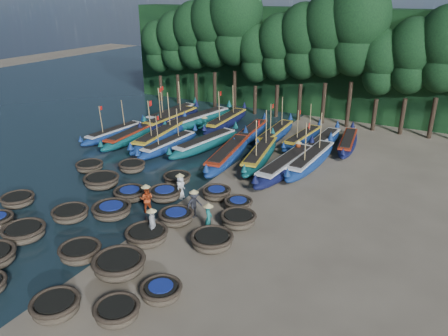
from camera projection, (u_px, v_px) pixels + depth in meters
The scene contains 61 objects.
ground at pixel (180, 202), 25.54m from camera, with size 120.00×120.00×0.00m, color #7E715C.
foliage_wall at pixel (313, 62), 42.72m from camera, with size 40.00×3.00×10.00m, color black.
coracle_3 at pixel (56, 306), 16.52m from camera, with size 2.26×2.26×0.73m.
coracle_4 at pixel (117, 312), 16.27m from camera, with size 1.78×1.78×0.70m.
coracle_6 at pixel (24, 232), 21.56m from camera, with size 2.24×2.24×0.75m.
coracle_7 at pixel (80, 252), 19.94m from camera, with size 2.10×2.10×0.73m.
coracle_8 at pixel (119, 265), 18.93m from camera, with size 2.84×2.84×0.83m.
coracle_9 at pixel (161, 291), 17.40m from camera, with size 1.73×1.73×0.67m.
coracle_10 at pixel (18, 200), 24.99m from camera, with size 2.11×2.11×0.65m.
coracle_11 at pixel (70, 214), 23.43m from camera, with size 2.38×2.38×0.67m.
coracle_12 at pixel (112, 210), 23.72m from camera, with size 2.67×2.67×0.72m.
coracle_13 at pixel (147, 235), 21.32m from camera, with size 2.13×2.13×0.72m.
coracle_14 at pixel (212, 240), 20.86m from camera, with size 2.33×2.33×0.75m.
coracle_15 at pixel (102, 181), 27.33m from camera, with size 2.75×2.75×0.77m.
coracle_16 at pixel (130, 194), 25.64m from camera, with size 1.95×1.95×0.71m.
coracle_17 at pixel (165, 194), 25.64m from camera, with size 1.98×1.98×0.72m.
coracle_18 at pixel (176, 217), 23.08m from camera, with size 2.21×2.21×0.70m.
coracle_19 at pixel (238, 219), 22.79m from camera, with size 2.24×2.24×0.73m.
coracle_20 at pixel (90, 166), 29.73m from camera, with size 1.87×1.87×0.66m.
coracle_21 at pixel (132, 167), 29.66m from camera, with size 1.84×1.84×0.69m.
coracle_22 at pixel (177, 178), 27.85m from camera, with size 2.11×2.11×0.65m.
coracle_23 at pixel (217, 193), 25.82m from camera, with size 1.94×1.94×0.67m.
coracle_24 at pixel (238, 204), 24.53m from camera, with size 1.76×1.76×0.65m.
long_boat_0 at pixel (114, 133), 36.27m from camera, with size 1.81×7.28×3.10m.
long_boat_1 at pixel (133, 135), 35.54m from camera, with size 1.92×8.16×1.44m.
long_boat_2 at pixel (161, 136), 35.12m from camera, with size 2.69×9.14×3.91m.
long_boat_3 at pixel (169, 145), 33.52m from camera, with size 1.68×7.38×3.14m.
long_boat_4 at pixel (205, 143), 33.66m from camera, with size 2.74×8.16×1.45m.
long_boat_5 at pixel (228, 154), 31.29m from camera, with size 2.91×8.83×1.57m.
long_boat_6 at pixel (260, 155), 31.23m from camera, with size 2.87×8.36×3.60m.
long_boat_7 at pixel (286, 165), 29.33m from camera, with size 2.26×9.07×1.60m.
long_boat_8 at pixel (311, 160), 30.29m from camera, with size 1.88×8.70×3.70m.
long_boat_9 at pixel (172, 114), 41.56m from camera, with size 1.80×8.27×3.51m.
long_boat_10 at pixel (171, 119), 39.65m from camera, with size 1.75×9.02×3.83m.
long_boat_11 at pixel (200, 119), 39.69m from camera, with size 3.11×9.07×1.62m.
long_boat_12 at pixel (226, 121), 39.23m from camera, with size 1.83×8.54×3.63m.
long_boat_13 at pixel (251, 133), 36.17m from camera, with size 2.10×7.75×1.37m.
long_boat_14 at pixel (275, 134), 35.88m from camera, with size 1.69×8.05×3.42m.
long_boat_15 at pixel (303, 138), 35.02m from camera, with size 1.90×7.30×3.11m.
long_boat_16 at pixel (322, 143), 33.81m from camera, with size 1.68×7.99×1.41m.
long_boat_17 at pixel (348, 143), 34.01m from camera, with size 2.26×7.29×1.29m.
fisherman_0 at pixel (180, 185), 25.75m from camera, with size 0.58×0.80×1.71m.
fisherman_1 at pixel (208, 217), 22.11m from camera, with size 0.53×0.65×1.73m.
fisherman_2 at pixel (147, 198), 24.13m from camera, with size 0.96×0.88×1.79m.
fisherman_3 at pixel (194, 203), 23.59m from camera, with size 0.89×1.14×1.75m.
fisherman_4 at pixel (152, 223), 21.46m from camera, with size 0.85×1.01×1.82m.
fisherman_5 at pixel (205, 126), 36.67m from camera, with size 0.67×1.62×1.90m.
fisherman_6 at pixel (298, 151), 31.20m from camera, with size 0.79×0.55×1.73m.
tree_0 at pixel (159, 46), 46.63m from camera, with size 3.68×3.68×8.68m.
tree_1 at pixel (176, 41), 45.36m from camera, with size 4.09×4.09×9.65m.
tree_2 at pixel (195, 35), 44.08m from camera, with size 4.51×4.51×10.63m.
tree_3 at pixel (214, 29), 42.80m from camera, with size 4.92×4.92×11.60m.
tree_4 at pixel (235, 22), 41.52m from camera, with size 5.34×5.34×12.58m.
tree_5 at pixel (256, 53), 41.52m from camera, with size 3.68×3.68×8.68m.
tree_6 at pixel (279, 47), 40.24m from camera, with size 4.09×4.09×9.65m.
tree_7 at pixel (304, 41), 38.96m from camera, with size 4.51×4.51×10.63m.
tree_8 at pixel (330, 34), 37.68m from camera, with size 4.92×4.92×11.60m.
tree_9 at pixel (357, 27), 36.40m from camera, with size 5.34×5.34×12.58m.
tree_10 at pixel (382, 62), 36.40m from camera, with size 3.68×3.68×8.68m.
tree_11 at pixel (412, 55), 35.12m from camera, with size 4.09×4.09×9.65m.
tree_12 at pixel (445, 48), 33.84m from camera, with size 4.51×4.51×10.63m.
Camera 1 is at (13.27, -18.82, 11.53)m, focal length 35.00 mm.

